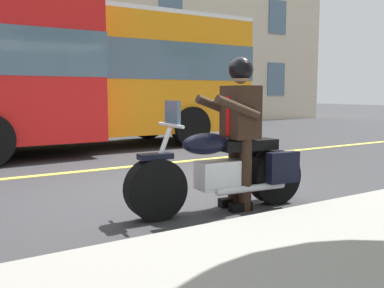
{
  "coord_description": "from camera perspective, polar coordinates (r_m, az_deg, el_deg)",
  "views": [
    {
      "loc": [
        2.99,
        5.21,
        1.34
      ],
      "look_at": [
        0.28,
        0.97,
        0.75
      ],
      "focal_mm": 40.97,
      "sensor_mm": 36.0,
      "label": 1
    }
  ],
  "objects": [
    {
      "name": "ground_plane",
      "position": [
        6.16,
        -2.67,
        -5.89
      ],
      "size": [
        80.0,
        80.0,
        0.0
      ],
      "primitive_type": "plane",
      "color": "#333335"
    },
    {
      "name": "motorcycle_main",
      "position": [
        5.0,
        4.28,
        -3.56
      ],
      "size": [
        2.22,
        0.73,
        1.26
      ],
      "color": "black",
      "rests_on": "ground_plane"
    },
    {
      "name": "lane_center_stripe",
      "position": [
        7.92,
        -9.92,
        -3.11
      ],
      "size": [
        60.0,
        0.16,
        0.01
      ],
      "primitive_type": "cube",
      "color": "#E5DB4C",
      "rests_on": "ground_plane"
    },
    {
      "name": "rider_main",
      "position": [
        5.03,
        6.17,
        3.19
      ],
      "size": [
        0.66,
        0.59,
        1.74
      ],
      "color": "black",
      "rests_on": "ground_plane"
    },
    {
      "name": "bus_far",
      "position": [
        10.6,
        -20.66,
        9.16
      ],
      "size": [
        11.05,
        2.7,
        3.3
      ],
      "color": "orange",
      "rests_on": "ground_plane"
    }
  ]
}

